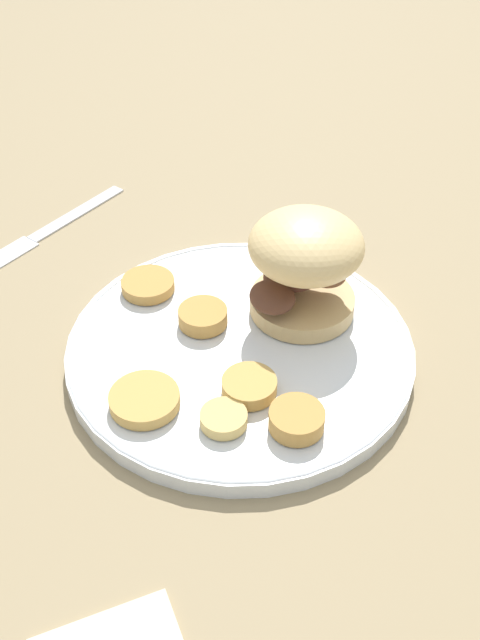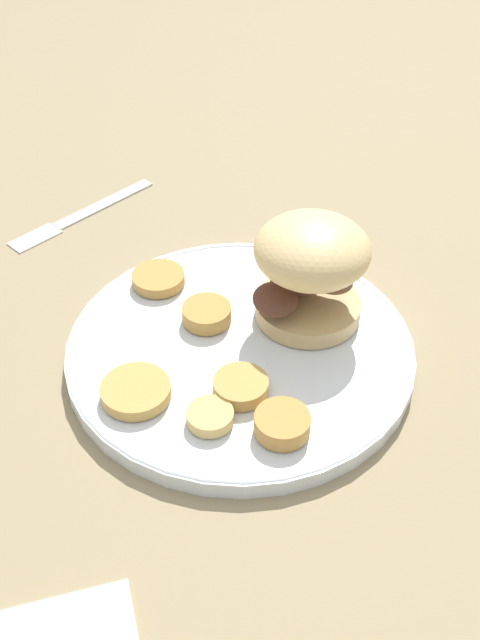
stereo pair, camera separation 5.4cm
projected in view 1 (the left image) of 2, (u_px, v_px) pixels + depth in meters
The scene contains 10 objects.
ground_plane at pixel (240, 356), 0.65m from camera, with size 4.00×4.00×0.00m, color #937F5B.
dinner_plate at pixel (240, 348), 0.64m from camera, with size 0.30×0.30×0.02m.
sandwich at pixel (303, 262), 0.64m from camera, with size 0.10×0.10×0.10m.
potato_round_0 at pixel (297, 419), 0.56m from camera, with size 0.04×0.04×0.02m, color #BC8942.
potato_round_1 at pixel (148, 285), 0.69m from camera, with size 0.05×0.05×0.01m, color #BC8942.
potato_round_2 at pixel (144, 400), 0.58m from camera, with size 0.06×0.06×0.01m, color tan.
potato_round_3 at pixel (203, 316), 0.65m from camera, with size 0.04×0.04×0.01m, color #BC8942.
potato_round_4 at pixel (249, 386), 0.59m from camera, with size 0.04×0.04×0.01m, color tan.
potato_round_5 at pixel (224, 418), 0.57m from camera, with size 0.04×0.04×0.01m, color #DBB766.
fork at pixel (56, 225), 0.80m from camera, with size 0.16×0.12×0.00m.
Camera 1 is at (-0.15, -0.44, 0.45)m, focal length 42.00 mm.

